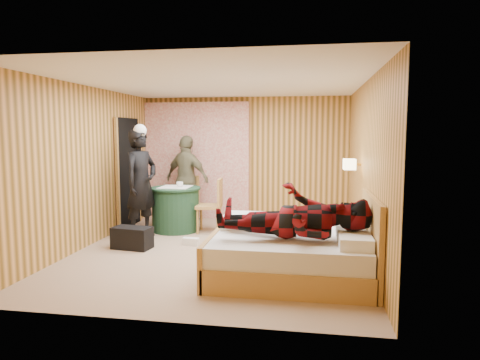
% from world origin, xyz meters
% --- Properties ---
extents(floor, '(4.20, 5.00, 0.01)m').
position_xyz_m(floor, '(0.00, 0.00, 0.00)').
color(floor, tan).
rests_on(floor, ground).
extents(ceiling, '(4.20, 5.00, 0.01)m').
position_xyz_m(ceiling, '(0.00, 0.00, 2.50)').
color(ceiling, white).
rests_on(ceiling, wall_back).
extents(wall_back, '(4.20, 0.02, 2.50)m').
position_xyz_m(wall_back, '(0.00, 2.50, 1.25)').
color(wall_back, '#E1A056').
rests_on(wall_back, floor).
extents(wall_left, '(0.02, 5.00, 2.50)m').
position_xyz_m(wall_left, '(-2.10, 0.00, 1.25)').
color(wall_left, '#E1A056').
rests_on(wall_left, floor).
extents(wall_right, '(0.02, 5.00, 2.50)m').
position_xyz_m(wall_right, '(2.10, 0.00, 1.25)').
color(wall_right, '#E1A056').
rests_on(wall_right, floor).
extents(curtain, '(2.20, 0.08, 2.40)m').
position_xyz_m(curtain, '(-1.00, 2.43, 1.20)').
color(curtain, white).
rests_on(curtain, floor).
extents(doorway, '(0.06, 0.90, 2.05)m').
position_xyz_m(doorway, '(-2.06, 1.40, 1.02)').
color(doorway, black).
rests_on(doorway, floor).
extents(wall_lamp, '(0.26, 0.24, 0.16)m').
position_xyz_m(wall_lamp, '(1.92, 0.45, 1.30)').
color(wall_lamp, gold).
rests_on(wall_lamp, wall_right).
extents(bed, '(1.96, 1.51, 1.04)m').
position_xyz_m(bed, '(1.13, -1.03, 0.30)').
color(bed, tan).
rests_on(bed, floor).
extents(nightstand, '(0.40, 0.54, 0.52)m').
position_xyz_m(nightstand, '(1.88, 0.10, 0.27)').
color(nightstand, tan).
rests_on(nightstand, floor).
extents(round_table, '(0.91, 0.91, 0.81)m').
position_xyz_m(round_table, '(-1.06, 1.17, 0.41)').
color(round_table, '#214832').
rests_on(round_table, floor).
extents(chair_far, '(0.47, 0.47, 0.93)m').
position_xyz_m(chair_far, '(-1.05, 1.89, 0.54)').
color(chair_far, tan).
rests_on(chair_far, floor).
extents(chair_near, '(0.47, 0.47, 0.97)m').
position_xyz_m(chair_near, '(-0.35, 1.15, 0.56)').
color(chair_near, tan).
rests_on(chair_near, floor).
extents(duffel_bag, '(0.62, 0.39, 0.33)m').
position_xyz_m(duffel_bag, '(-1.35, -0.11, 0.17)').
color(duffel_bag, black).
rests_on(duffel_bag, floor).
extents(sneaker_left, '(0.28, 0.15, 0.12)m').
position_xyz_m(sneaker_left, '(-0.07, 0.81, 0.06)').
color(sneaker_left, white).
rests_on(sneaker_left, floor).
extents(sneaker_right, '(0.27, 0.13, 0.12)m').
position_xyz_m(sneaker_right, '(-0.52, 0.22, 0.06)').
color(sneaker_right, white).
rests_on(sneaker_right, floor).
extents(woman_standing, '(0.66, 0.79, 1.84)m').
position_xyz_m(woman_standing, '(-1.49, 0.63, 0.92)').
color(woman_standing, black).
rests_on(woman_standing, floor).
extents(man_at_table, '(1.09, 0.78, 1.72)m').
position_xyz_m(man_at_table, '(-1.06, 1.93, 0.86)').
color(man_at_table, '#706A4B').
rests_on(man_at_table, floor).
extents(man_on_bed, '(0.86, 0.67, 1.77)m').
position_xyz_m(man_on_bed, '(1.15, -1.26, 0.95)').
color(man_on_bed, '#63090C').
rests_on(man_on_bed, bed).
extents(book_lower, '(0.23, 0.27, 0.02)m').
position_xyz_m(book_lower, '(1.88, 0.05, 0.53)').
color(book_lower, white).
rests_on(book_lower, nightstand).
extents(book_upper, '(0.17, 0.23, 0.02)m').
position_xyz_m(book_upper, '(1.88, 0.05, 0.55)').
color(book_upper, white).
rests_on(book_upper, nightstand).
extents(cup_nightstand, '(0.11, 0.11, 0.09)m').
position_xyz_m(cup_nightstand, '(1.88, 0.23, 0.57)').
color(cup_nightstand, white).
rests_on(cup_nightstand, nightstand).
extents(cup_table, '(0.15, 0.15, 0.10)m').
position_xyz_m(cup_table, '(-0.96, 1.12, 0.86)').
color(cup_table, white).
rests_on(cup_table, round_table).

